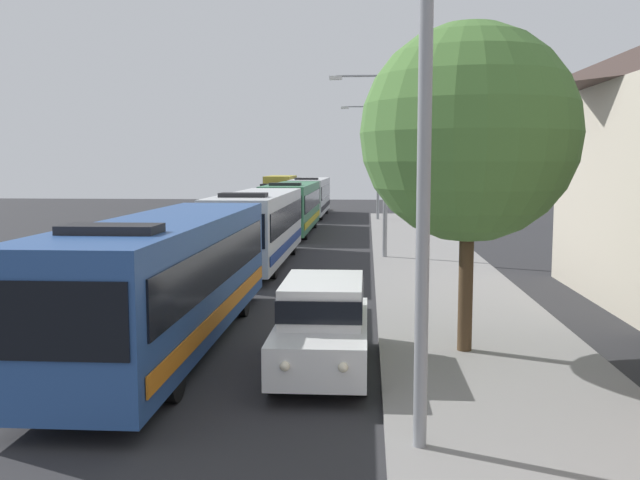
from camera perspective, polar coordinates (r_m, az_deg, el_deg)
bus_lead at (r=16.81m, az=-12.10°, el=-2.84°), size 2.58×12.31×3.21m
bus_second_in_line at (r=29.92m, az=-5.01°, el=1.21°), size 2.58×11.95×3.21m
bus_middle at (r=43.34m, az=-2.26°, el=2.79°), size 2.58×12.30×3.21m
bus_fourth_in_line at (r=57.09m, az=-0.78°, el=3.63°), size 2.58×12.11×3.21m
white_suv at (r=14.68m, az=0.23°, el=-6.63°), size 1.86×4.89×1.90m
box_truck_oncoming at (r=63.67m, az=-3.30°, el=3.91°), size 2.35×8.14×3.15m
streetlamp_near at (r=10.16m, az=8.53°, el=12.39°), size 6.37×0.28×8.57m
streetlamp_mid at (r=31.27m, az=5.35°, el=7.64°), size 4.98×0.28×8.14m
streetlamp_far at (r=52.44m, az=4.75°, el=7.32°), size 5.54×0.28×8.49m
roadside_tree at (r=15.69m, az=12.00°, el=8.44°), size 4.73×4.73×7.17m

